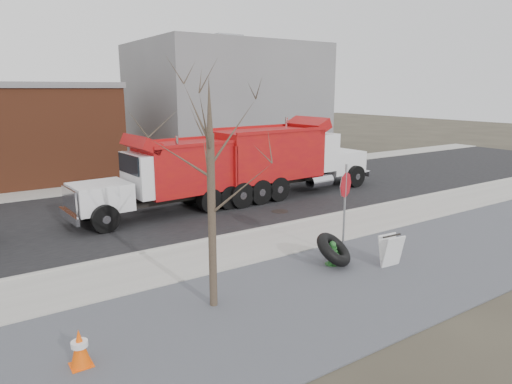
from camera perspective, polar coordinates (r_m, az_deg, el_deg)
ground at (r=14.53m, az=0.97°, el=-7.01°), size 120.00×120.00×0.00m
gravel_verge at (r=12.02m, az=10.67°, el=-11.54°), size 60.00×5.00×0.03m
sidewalk at (r=14.72m, az=0.42°, el=-6.63°), size 60.00×2.50×0.06m
curb at (r=15.75m, az=-2.24°, el=-5.22°), size 60.00×0.15×0.11m
road at (r=19.81m, az=-9.42°, el=-1.74°), size 60.00×9.40×0.02m
far_sidewalk at (r=25.00m, az=-14.83°, el=1.08°), size 60.00×2.00×0.06m
building_grey at (r=33.73m, az=-3.85°, el=11.21°), size 12.00×10.00×8.00m
bare_tree at (r=9.92m, az=-5.69°, el=3.28°), size 3.20×3.20×5.20m
fire_hydrant at (r=13.23m, az=9.51°, el=-7.69°), size 0.42×0.40×0.73m
truck_tire at (r=13.11m, az=9.67°, el=-7.08°), size 1.54×1.52×0.98m
stop_sign at (r=13.44m, az=11.08°, el=-0.36°), size 0.72×0.32×2.82m
sandwich_board at (r=13.45m, az=16.51°, el=-7.03°), size 0.69×0.46×0.92m
traffic_cone_near at (r=9.22m, az=-21.16°, el=-17.75°), size 0.39×0.39×0.74m
dump_truck_red_a at (r=21.68m, az=3.77°, el=4.48°), size 8.79×2.80×3.53m
dump_truck_red_b at (r=18.54m, az=-10.18°, el=2.34°), size 7.59×2.68×3.19m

